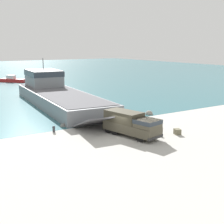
{
  "coord_description": "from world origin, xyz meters",
  "views": [
    {
      "loc": [
        -20.06,
        -29.8,
        10.76
      ],
      "look_at": [
        1.5,
        4.23,
        2.05
      ],
      "focal_mm": 50.0,
      "sensor_mm": 36.0,
      "label": 1
    }
  ],
  "objects_px": {
    "soldier_on_ramp": "(155,124)",
    "cargo_crate": "(177,132)",
    "moored_boat_a": "(13,80)",
    "military_truck": "(131,124)",
    "mooring_bollard": "(54,129)",
    "landing_craft": "(56,93)"
  },
  "relations": [
    {
      "from": "military_truck",
      "to": "moored_boat_a",
      "type": "bearing_deg",
      "value": 165.04
    },
    {
      "from": "moored_boat_a",
      "to": "soldier_on_ramp",
      "type": "bearing_deg",
      "value": 51.08
    },
    {
      "from": "moored_boat_a",
      "to": "cargo_crate",
      "type": "relative_size",
      "value": 9.03
    },
    {
      "from": "moored_boat_a",
      "to": "cargo_crate",
      "type": "height_order",
      "value": "moored_boat_a"
    },
    {
      "from": "soldier_on_ramp",
      "to": "cargo_crate",
      "type": "distance_m",
      "value": 2.87
    },
    {
      "from": "cargo_crate",
      "to": "landing_craft",
      "type": "bearing_deg",
      "value": 98.93
    },
    {
      "from": "moored_boat_a",
      "to": "cargo_crate",
      "type": "xyz_separation_m",
      "value": [
        2.19,
        -66.21,
        -0.33
      ]
    },
    {
      "from": "mooring_bollard",
      "to": "military_truck",
      "type": "bearing_deg",
      "value": -41.74
    },
    {
      "from": "mooring_bollard",
      "to": "moored_boat_a",
      "type": "bearing_deg",
      "value": 79.85
    },
    {
      "from": "landing_craft",
      "to": "moored_boat_a",
      "type": "height_order",
      "value": "landing_craft"
    },
    {
      "from": "military_truck",
      "to": "cargo_crate",
      "type": "relative_size",
      "value": 9.44
    },
    {
      "from": "soldier_on_ramp",
      "to": "moored_boat_a",
      "type": "bearing_deg",
      "value": -54.03
    },
    {
      "from": "soldier_on_ramp",
      "to": "cargo_crate",
      "type": "relative_size",
      "value": 2.18
    },
    {
      "from": "military_truck",
      "to": "moored_boat_a",
      "type": "xyz_separation_m",
      "value": [
        2.97,
        63.71,
        -0.86
      ]
    },
    {
      "from": "military_truck",
      "to": "cargo_crate",
      "type": "xyz_separation_m",
      "value": [
        5.16,
        -2.5,
        -1.18
      ]
    },
    {
      "from": "soldier_on_ramp",
      "to": "moored_boat_a",
      "type": "height_order",
      "value": "moored_boat_a"
    },
    {
      "from": "landing_craft",
      "to": "moored_boat_a",
      "type": "xyz_separation_m",
      "value": [
        2.18,
        38.42,
        -1.31
      ]
    },
    {
      "from": "soldier_on_ramp",
      "to": "cargo_crate",
      "type": "xyz_separation_m",
      "value": [
        1.78,
        -2.13,
        -0.71
      ]
    },
    {
      "from": "soldier_on_ramp",
      "to": "landing_craft",
      "type": "bearing_deg",
      "value": -48.63
    },
    {
      "from": "soldier_on_ramp",
      "to": "military_truck",
      "type": "bearing_deg",
      "value": 29.44
    },
    {
      "from": "landing_craft",
      "to": "cargo_crate",
      "type": "bearing_deg",
      "value": -76.08
    },
    {
      "from": "landing_craft",
      "to": "cargo_crate",
      "type": "distance_m",
      "value": 28.18
    }
  ]
}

